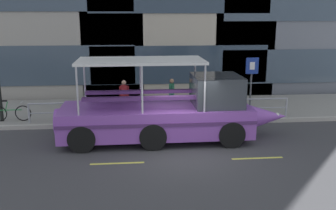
{
  "coord_description": "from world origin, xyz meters",
  "views": [
    {
      "loc": [
        -1.84,
        -12.99,
        4.9
      ],
      "look_at": [
        -0.44,
        1.59,
        1.3
      ],
      "focal_mm": 40.48,
      "sensor_mm": 36.0,
      "label": 1
    }
  ],
  "objects": [
    {
      "name": "curb_guardrail",
      "position": [
        -0.55,
        3.45,
        0.78
      ],
      "size": [
        11.72,
        0.09,
        0.89
      ],
      "color": "#9EA0A8",
      "rests_on": "sidewalk"
    },
    {
      "name": "pedestrian_mid_left",
      "position": [
        0.05,
        4.86,
        1.15
      ],
      "size": [
        0.28,
        0.43,
        1.61
      ],
      "color": "black",
      "rests_on": "sidewalk"
    },
    {
      "name": "pedestrian_near_bow",
      "position": [
        2.75,
        4.25,
        1.12
      ],
      "size": [
        0.3,
        0.39,
        1.56
      ],
      "color": "black",
      "rests_on": "sidewalk"
    },
    {
      "name": "sidewalk",
      "position": [
        0.0,
        5.6,
        0.09
      ],
      "size": [
        32.0,
        4.8,
        0.18
      ],
      "primitive_type": "cube",
      "color": "gray",
      "rests_on": "ground_plane"
    },
    {
      "name": "parking_sign",
      "position": [
        3.75,
        4.13,
        1.99
      ],
      "size": [
        0.6,
        0.12,
        2.67
      ],
      "color": "#4C4F54",
      "rests_on": "sidewalk"
    },
    {
      "name": "ground_plane",
      "position": [
        0.0,
        0.0,
        0.0
      ],
      "size": [
        120.0,
        120.0,
        0.0
      ],
      "primitive_type": "plane",
      "color": "#3D3D3F"
    },
    {
      "name": "pedestrian_mid_right",
      "position": [
        -2.24,
        4.89,
        1.13
      ],
      "size": [
        0.45,
        0.21,
        1.57
      ],
      "color": "#47423D",
      "rests_on": "sidewalk"
    },
    {
      "name": "curb_edge",
      "position": [
        0.0,
        3.11,
        0.09
      ],
      "size": [
        32.0,
        0.18,
        0.18
      ],
      "primitive_type": "cube",
      "color": "#B2ADA3",
      "rests_on": "ground_plane"
    },
    {
      "name": "duck_tour_boat",
      "position": [
        -0.41,
        1.19,
        1.07
      ],
      "size": [
        9.11,
        2.53,
        3.18
      ],
      "color": "purple",
      "rests_on": "ground_plane"
    },
    {
      "name": "lane_centreline",
      "position": [
        -0.0,
        -1.1,
        0.0
      ],
      "size": [
        25.8,
        0.12,
        0.01
      ],
      "color": "#DBD64C",
      "rests_on": "ground_plane"
    },
    {
      "name": "leaned_bicycle",
      "position": [
        -7.23,
        3.8,
        0.56
      ],
      "size": [
        1.74,
        0.46,
        0.96
      ],
      "color": "black",
      "rests_on": "sidewalk"
    }
  ]
}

